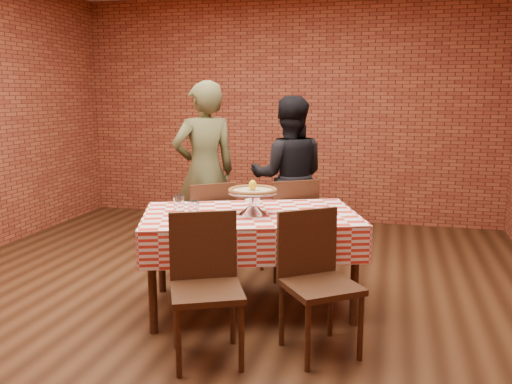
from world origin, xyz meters
TOP-DOWN VIEW (x-y plane):
  - ground at (0.00, 0.00)m, footprint 6.00×6.00m
  - back_wall at (0.00, 3.00)m, footprint 5.50×0.00m
  - table at (0.35, -0.06)m, footprint 1.82×1.44m
  - tablecloth at (0.35, -0.06)m, footprint 1.87×1.49m
  - pizza_stand at (0.37, -0.09)m, footprint 0.40×0.40m
  - pizza at (0.37, -0.09)m, footprint 0.39×0.39m
  - lemon at (0.37, -0.09)m, footprint 0.06×0.06m
  - water_glass_left at (-0.00, -0.35)m, footprint 0.11×0.11m
  - water_glass_right at (-0.19, -0.17)m, footprint 0.11×0.11m
  - side_plate at (0.83, -0.00)m, footprint 0.19×0.19m
  - sweetener_packet_a at (0.92, -0.04)m, footprint 0.06×0.06m
  - sweetener_packet_b at (1.03, 0.00)m, footprint 0.05×0.04m
  - condiment_caddy at (0.28, 0.24)m, footprint 0.12×0.12m
  - chair_near_left at (0.30, -0.95)m, footprint 0.58×0.58m
  - chair_near_right at (0.97, -0.68)m, footprint 0.60×0.60m
  - chair_far_left at (-0.21, 0.52)m, footprint 0.58×0.58m
  - chair_far_right at (0.48, 0.77)m, footprint 0.60×0.60m
  - diner_olive at (-0.43, 1.08)m, footprint 0.77×0.74m
  - diner_black at (0.36, 1.40)m, footprint 0.90×0.76m

SIDE VIEW (x-z plane):
  - ground at x=0.00m, z-range 0.00..0.00m
  - table at x=0.35m, z-range 0.00..0.75m
  - chair_far_left at x=-0.21m, z-range 0.00..0.89m
  - chair_near_right at x=0.97m, z-range 0.00..0.91m
  - chair_far_right at x=0.48m, z-range 0.00..0.91m
  - chair_near_left at x=0.30m, z-range 0.00..0.92m
  - tablecloth at x=0.35m, z-range 0.48..0.76m
  - sweetener_packet_a at x=0.92m, z-range 0.76..0.76m
  - sweetener_packet_b at x=1.03m, z-range 0.76..0.76m
  - side_plate at x=0.83m, z-range 0.76..0.77m
  - diner_black at x=0.36m, z-range 0.00..1.63m
  - water_glass_left at x=0.00m, z-range 0.76..0.89m
  - water_glass_right at x=-0.19m, z-range 0.76..0.89m
  - condiment_caddy at x=0.28m, z-range 0.76..0.89m
  - pizza_stand at x=0.37m, z-range 0.76..0.93m
  - diner_olive at x=-0.43m, z-range 0.00..1.78m
  - pizza at x=0.37m, z-range 0.92..0.95m
  - lemon at x=0.37m, z-range 0.94..1.02m
  - back_wall at x=0.00m, z-range -1.30..4.20m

